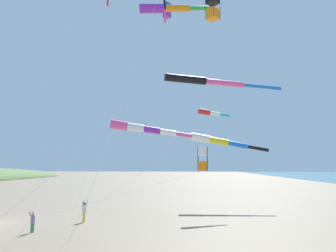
% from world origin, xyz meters
% --- Properties ---
extents(person_child_green_jacket, '(0.30, 0.38, 1.21)m').
position_xyz_m(person_child_green_jacket, '(4.67, -2.53, 0.66)').
color(person_child_green_jacket, '#3D7F51').
rests_on(person_child_green_jacket, ground_plane).
extents(person_child_grey_jacket, '(0.39, 0.49, 1.50)m').
position_xyz_m(person_child_grey_jacket, '(6.29, 1.23, 0.82)').
color(person_child_grey_jacket, gold).
rests_on(person_child_grey_jacket, ground_plane).
extents(kite_windsock_teal_far_right, '(10.08, 7.14, 9.06)m').
position_xyz_m(kite_windsock_teal_far_right, '(15.14, 8.20, 8.72)').
color(kite_windsock_teal_far_right, red).
rests_on(kite_windsock_teal_far_right, ground_plane).
extents(kite_box_purple_drifting, '(12.58, 4.24, 4.79)m').
position_xyz_m(kite_box_purple_drifting, '(14.57, -4.48, 4.18)').
color(kite_box_purple_drifting, white).
rests_on(kite_box_purple_drifting, ground_plane).
extents(kite_windsock_orange_high_right, '(15.63, 9.05, 7.28)m').
position_xyz_m(kite_windsock_orange_high_right, '(15.91, 11.13, 6.38)').
color(kite_windsock_orange_high_right, white).
rests_on(kite_windsock_orange_high_right, ground_plane).
extents(kite_windsock_striped_overhead, '(10.67, 3.69, 6.45)m').
position_xyz_m(kite_windsock_striped_overhead, '(11.06, -2.85, 5.97)').
color(kite_windsock_striped_overhead, '#EF4C93').
rests_on(kite_windsock_striped_overhead, ground_plane).
extents(kite_box_rainbow_low_near, '(6.16, 5.08, 18.31)m').
position_xyz_m(kite_box_rainbow_low_near, '(11.49, 5.82, 17.60)').
color(kite_box_rainbow_low_near, blue).
rests_on(kite_box_rainbow_low_near, ground_plane).
extents(kite_windsock_long_streamer_right, '(9.61, 5.11, 17.04)m').
position_xyz_m(kite_windsock_long_streamer_right, '(11.64, 3.66, 16.66)').
color(kite_windsock_long_streamer_right, purple).
rests_on(kite_windsock_long_streamer_right, ground_plane).
extents(kite_windsock_small_distant, '(17.10, 4.42, 9.33)m').
position_xyz_m(kite_windsock_small_distant, '(14.88, -1.43, 8.99)').
color(kite_windsock_small_distant, black).
rests_on(kite_windsock_small_distant, ground_plane).
extents(kite_box_long_streamer_left, '(12.38, 3.88, 14.21)m').
position_xyz_m(kite_box_long_streamer_left, '(15.29, -2.24, 13.39)').
color(kite_box_long_streamer_left, black).
rests_on(kite_box_long_streamer_left, ground_plane).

